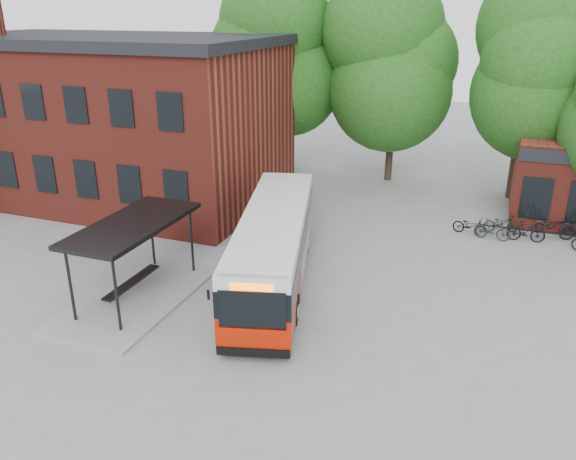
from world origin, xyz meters
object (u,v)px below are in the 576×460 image
(city_bus, at_px, (274,247))
(bicycle_1, at_px, (492,230))
(bus_shelter, at_px, (136,260))
(bicycle_4, at_px, (553,225))
(bicycle_0, at_px, (470,226))
(bicycle_2, at_px, (501,223))
(bicycle_3, at_px, (526,231))

(city_bus, relative_size, bicycle_1, 6.78)
(bus_shelter, bearing_deg, bicycle_4, 39.47)
(city_bus, distance_m, bicycle_4, 13.67)
(bicycle_0, relative_size, bicycle_2, 0.97)
(bicycle_2, distance_m, bicycle_4, 2.32)
(city_bus, height_order, bicycle_1, city_bus)
(city_bus, xyz_separation_m, bicycle_4, (10.27, 8.98, -0.91))
(bicycle_2, bearing_deg, city_bus, 117.18)
(bicycle_2, bearing_deg, bus_shelter, 113.71)
(bus_shelter, bearing_deg, bicycle_2, 42.97)
(bicycle_4, bearing_deg, bicycle_2, 97.83)
(city_bus, height_order, bicycle_0, city_bus)
(bicycle_0, bearing_deg, bicycle_3, -74.09)
(bicycle_0, distance_m, bicycle_3, 2.40)
(bicycle_3, xyz_separation_m, bicycle_4, (1.19, 1.39, -0.02))
(city_bus, bearing_deg, bicycle_3, 24.56)
(bicycle_0, relative_size, bicycle_3, 1.00)
(bicycle_2, bearing_deg, bicycle_4, -95.73)
(city_bus, xyz_separation_m, bicycle_2, (8.02, 8.43, -0.94))
(bicycle_3, bearing_deg, bus_shelter, 123.90)
(bicycle_1, distance_m, bicycle_4, 3.12)
(bus_shelter, xyz_separation_m, bicycle_3, (13.22, 10.47, -0.96))
(city_bus, relative_size, bicycle_2, 6.50)
(bicycle_1, bearing_deg, bicycle_0, 79.85)
(bicycle_1, bearing_deg, bus_shelter, 136.99)
(bicycle_1, xyz_separation_m, bicycle_3, (1.43, 0.30, 0.01))
(bicycle_4, bearing_deg, bus_shelter, 123.76)
(bicycle_3, bearing_deg, bicycle_4, -45.02)
(bicycle_1, height_order, bicycle_4, bicycle_1)
(bicycle_0, bearing_deg, bicycle_4, -53.09)
(bus_shelter, xyz_separation_m, bicycle_1, (11.79, 10.17, -0.97))
(bus_shelter, distance_m, bicycle_2, 16.64)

